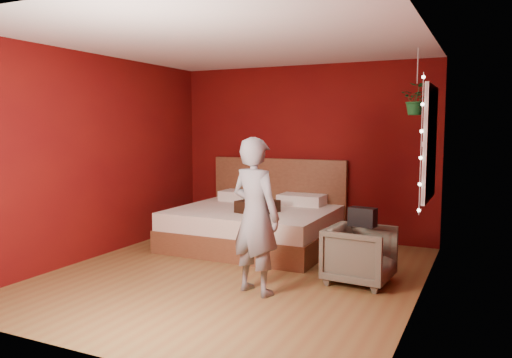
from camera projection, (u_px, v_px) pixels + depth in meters
floor at (235, 274)px, 5.70m from camera, size 4.50×4.50×0.00m
room_walls at (235, 127)px, 5.52m from camera, size 4.04×4.54×2.62m
window at (430, 143)px, 5.52m from camera, size 0.05×0.97×1.27m
fairy_lights at (421, 145)px, 5.05m from camera, size 0.04×0.04×1.45m
bed at (257, 224)px, 7.07m from camera, size 2.17×1.84×1.19m
person at (255, 216)px, 4.99m from camera, size 0.66×0.53×1.58m
armchair at (360, 255)px, 5.36m from camera, size 0.73×0.71×0.62m
handbag at (363, 217)px, 5.32m from camera, size 0.30×0.19×0.20m
throw_pillow at (257, 206)px, 6.66m from camera, size 0.53×0.53×0.16m
hanging_plant at (417, 99)px, 5.89m from camera, size 0.40×0.36×0.78m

